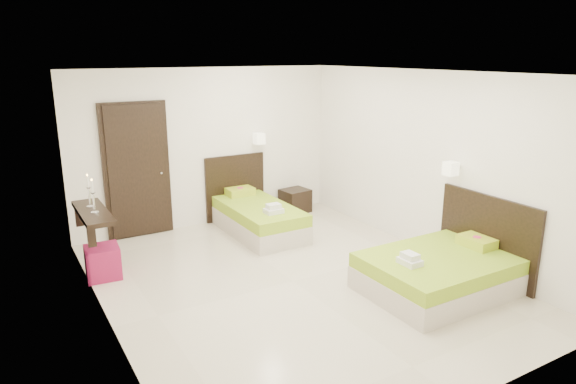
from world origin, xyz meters
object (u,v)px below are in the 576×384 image
bed_single (257,215)px  bed_double (442,270)px  nightstand (295,201)px  ottoman (103,262)px

bed_single → bed_double: bed_single is taller
bed_single → bed_double: (0.98, -3.04, -0.01)m
nightstand → ottoman: bearing=-169.1°
ottoman → nightstand: bearing=17.7°
bed_double → ottoman: size_ratio=4.17×
bed_single → nightstand: (1.09, 0.60, -0.06)m
bed_single → nightstand: bearing=28.6°
nightstand → bed_double: bearing=-98.6°
nightstand → ottoman: (-3.62, -1.16, -0.00)m
bed_single → ottoman: (-2.52, -0.56, -0.06)m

